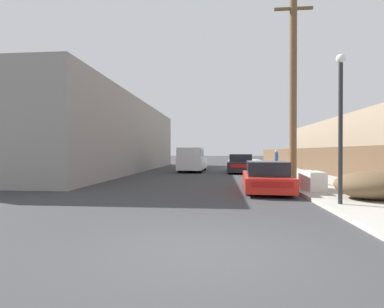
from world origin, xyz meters
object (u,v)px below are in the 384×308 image
at_px(utility_pole, 293,85).
at_px(discarded_fridge, 312,180).
at_px(street_lamp, 341,116).
at_px(brush_pile, 371,185).
at_px(pedestrian, 276,159).
at_px(car_parked_mid, 241,164).
at_px(pickup_truck, 192,160).
at_px(parked_sports_car_red, 266,177).
at_px(car_parked_far, 237,162).

bearing_deg(utility_pole, discarded_fridge, -86.37).
xyz_separation_m(utility_pole, street_lamp, (-0.01, -5.71, -2.19)).
height_order(discarded_fridge, brush_pile, brush_pile).
xyz_separation_m(utility_pole, brush_pile, (1.32, -4.67, -4.27)).
bearing_deg(pedestrian, car_parked_mid, -130.24).
relative_size(pickup_truck, brush_pile, 2.39).
bearing_deg(street_lamp, parked_sports_car_red, 113.39).
distance_m(discarded_fridge, car_parked_mid, 11.18).
xyz_separation_m(parked_sports_car_red, car_parked_mid, (-0.31, 10.59, 0.10)).
height_order(car_parked_far, utility_pole, utility_pole).
distance_m(discarded_fridge, brush_pile, 2.49).
bearing_deg(car_parked_mid, brush_pile, -72.22).
height_order(car_parked_far, brush_pile, car_parked_far).
relative_size(pickup_truck, pedestrian, 3.16).
xyz_separation_m(car_parked_mid, brush_pile, (3.22, -13.18, -0.10)).
bearing_deg(street_lamp, car_parked_mid, 97.54).
height_order(pickup_truck, street_lamp, street_lamp).
relative_size(car_parked_far, brush_pile, 1.94).
relative_size(utility_pole, street_lamp, 2.14).
xyz_separation_m(brush_pile, pedestrian, (0.20, 17.23, 0.41)).
distance_m(pickup_truck, brush_pile, 15.66).
bearing_deg(car_parked_far, pickup_truck, -123.78).
bearing_deg(discarded_fridge, pickup_truck, 116.09).
xyz_separation_m(car_parked_far, street_lamp, (1.77, -20.59, 2.04)).
bearing_deg(utility_pole, pedestrian, 83.08).
height_order(car_parked_mid, utility_pole, utility_pole).
bearing_deg(parked_sports_car_red, street_lamp, -63.48).
bearing_deg(car_parked_far, utility_pole, -81.67).
xyz_separation_m(parked_sports_car_red, car_parked_far, (-0.20, 16.96, 0.04)).
relative_size(pickup_truck, utility_pole, 0.57).
height_order(utility_pole, street_lamp, utility_pole).
xyz_separation_m(pickup_truck, pedestrian, (7.24, 3.24, 0.02)).
xyz_separation_m(street_lamp, pedestrian, (1.54, 18.27, -1.67)).
relative_size(discarded_fridge, brush_pile, 0.75).
bearing_deg(street_lamp, car_parked_far, 94.92).
height_order(discarded_fridge, pickup_truck, pickup_truck).
relative_size(parked_sports_car_red, car_parked_far, 1.12).
xyz_separation_m(discarded_fridge, parked_sports_car_red, (-1.74, 0.39, 0.07)).
relative_size(discarded_fridge, parked_sports_car_red, 0.35).
height_order(utility_pole, brush_pile, utility_pole).
bearing_deg(utility_pole, pickup_truck, 121.57).
xyz_separation_m(car_parked_mid, utility_pole, (1.90, -8.51, 4.17)).
xyz_separation_m(parked_sports_car_red, utility_pole, (1.58, 2.08, 4.27)).
distance_m(car_parked_far, pedestrian, 4.06).
distance_m(parked_sports_car_red, car_parked_far, 16.96).
distance_m(parked_sports_car_red, utility_pole, 5.01).
height_order(discarded_fridge, car_parked_mid, car_parked_mid).
xyz_separation_m(pickup_truck, utility_pole, (5.72, -9.31, 3.88)).
distance_m(parked_sports_car_red, pedestrian, 14.97).
bearing_deg(car_parked_mid, car_parked_far, 93.02).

